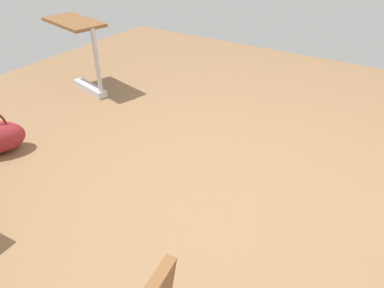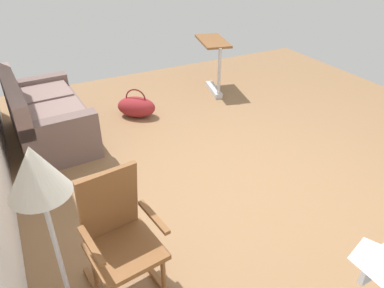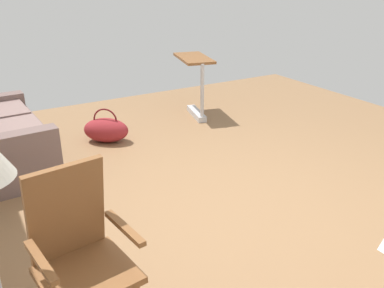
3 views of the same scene
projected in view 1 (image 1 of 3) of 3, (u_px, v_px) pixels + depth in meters
ground_plane at (210, 193)px, 2.95m from camera, size 7.37×7.37×0.00m
overbed_table at (81, 48)px, 4.37m from camera, size 0.88×0.58×0.84m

